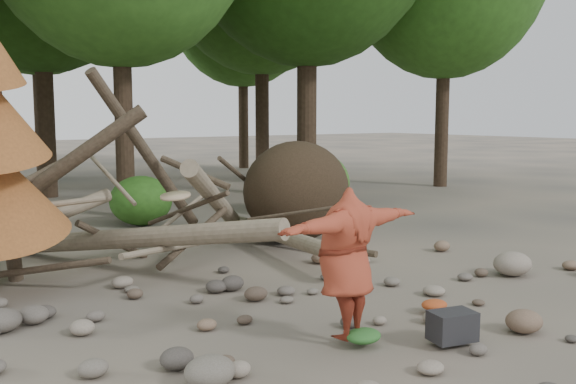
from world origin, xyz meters
TOP-DOWN VIEW (x-y plane):
  - ground at (0.00, 0.00)m, footprint 120.00×120.00m
  - deadfall_pile at (2.02, 4.24)m, footprint 8.55×5.24m
  - bush_mid at (0.80, 7.80)m, footprint 1.40×1.40m
  - bush_right at (5.00, 7.00)m, footprint 2.00×2.00m
  - frisbee_thrower at (-0.40, -0.69)m, footprint 2.94×1.02m
  - backpack at (0.52, -1.39)m, footprint 0.54×0.42m
  - cloth_green at (-0.30, -0.87)m, footprint 0.40×0.34m
  - cloth_orange at (1.22, -0.51)m, footprint 0.35×0.29m
  - boulder_front_left at (-2.12, -0.80)m, footprint 0.48×0.43m
  - boulder_front_right at (1.52, -1.58)m, footprint 0.44×0.40m
  - boulder_mid_right at (3.68, 0.11)m, footprint 0.62×0.56m
  - boulder_mid_left at (-3.36, 1.90)m, footprint 0.46×0.42m

SIDE VIEW (x-z plane):
  - ground at x=0.00m, z-range 0.00..0.00m
  - cloth_orange at x=1.22m, z-range 0.00..0.13m
  - cloth_green at x=-0.30m, z-range 0.00..0.15m
  - boulder_front_right at x=1.52m, z-range 0.00..0.27m
  - boulder_mid_left at x=-3.36m, z-range 0.00..0.28m
  - boulder_front_left at x=-2.12m, z-range 0.00..0.29m
  - backpack at x=0.52m, z-range 0.00..0.32m
  - boulder_mid_right at x=3.68m, z-range 0.00..0.37m
  - bush_mid at x=0.80m, z-range 0.00..1.12m
  - bush_right at x=5.00m, z-range 0.00..1.60m
  - frisbee_thrower at x=-0.40m, z-range 0.07..1.74m
  - deadfall_pile at x=2.02m, z-range -0.70..2.60m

